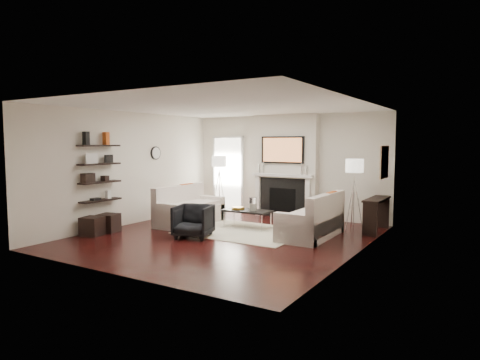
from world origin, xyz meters
The scene contains 71 objects.
room_envelope centered at (0.00, 0.00, 1.35)m, with size 6.00×6.00×6.00m.
chimney_breast centered at (0.00, 2.88, 1.35)m, with size 1.80×0.25×2.70m, color silver.
fireplace_surround centered at (0.00, 2.74, 0.52)m, with size 1.30×0.02×1.04m, color black.
firebox centered at (0.00, 2.73, 0.45)m, with size 0.75×0.02×0.65m, color black.
mantel_pilaster_l centered at (-0.72, 2.71, 0.55)m, with size 0.12×0.08×1.10m, color white.
mantel_pilaster_r centered at (0.72, 2.71, 0.55)m, with size 0.12×0.08×1.10m, color white.
mantel_shelf centered at (0.00, 2.69, 1.12)m, with size 1.70×0.18×0.07m, color white.
tv_body centered at (0.00, 2.71, 1.78)m, with size 1.20×0.06×0.70m, color black.
tv_screen centered at (0.00, 2.68, 1.78)m, with size 1.10×0.01×0.62m, color #BF723F.
candlestick_l_tall centered at (-0.55, 2.70, 1.30)m, with size 0.04×0.04×0.30m, color silver.
candlestick_l_short centered at (-0.68, 2.70, 1.27)m, with size 0.04×0.04×0.24m, color silver.
candlestick_r_tall centered at (0.55, 2.70, 1.30)m, with size 0.04×0.04×0.30m, color silver.
candlestick_r_short centered at (0.68, 2.70, 1.27)m, with size 0.04×0.04×0.24m, color silver.
hallway_panel centered at (-1.85, 2.98, 1.05)m, with size 0.90×0.02×2.10m, color white.
door_trim_l centered at (-2.33, 2.96, 1.05)m, with size 0.06×0.06×2.16m, color white.
door_trim_r centered at (-1.37, 2.96, 1.05)m, with size 0.06×0.06×2.16m, color white.
door_trim_top centered at (-1.85, 2.96, 2.13)m, with size 1.02×0.06×0.06m, color white.
rug centered at (0.05, 0.65, 0.01)m, with size 2.60×2.00×0.01m, color beige.
loveseat_left_base centered at (-1.50, 0.73, 0.21)m, with size 0.85×1.80×0.42m, color silver.
loveseat_left_back centered at (-1.83, 0.73, 0.53)m, with size 0.18×1.80×0.80m, color silver.
loveseat_left_arm_n centered at (-1.50, -0.08, 0.30)m, with size 0.85×0.18×0.60m, color silver.
loveseat_left_arm_s centered at (-1.50, 1.54, 0.30)m, with size 0.85×0.18×0.60m, color silver.
loveseat_left_cushion centered at (-1.45, 0.73, 0.47)m, with size 0.63×1.44×0.10m, color silver.
pillow_left_orange centered at (-1.83, 1.03, 0.73)m, with size 0.10×0.42×0.42m, color #BB4D17.
pillow_left_charcoal centered at (-1.83, 0.43, 0.72)m, with size 0.10×0.40×0.40m, color black.
loveseat_right_base centered at (1.53, 0.93, 0.21)m, with size 0.85×1.80×0.42m, color silver.
loveseat_right_back centered at (1.86, 0.93, 0.53)m, with size 0.18×1.80×0.80m, color silver.
loveseat_right_arm_n centered at (1.53, 0.12, 0.30)m, with size 0.85×0.18×0.60m, color silver.
loveseat_right_arm_s centered at (1.53, 1.74, 0.30)m, with size 0.85×0.18×0.60m, color silver.
loveseat_right_cushion centered at (1.48, 0.93, 0.47)m, with size 0.63×1.44×0.10m, color silver.
pillow_right_orange centered at (1.86, 1.23, 0.73)m, with size 0.10×0.42×0.42m, color #BB4D17.
pillow_right_charcoal centered at (1.86, 0.63, 0.72)m, with size 0.10×0.40×0.40m, color black.
coffee_table centered at (-0.08, 1.05, 0.40)m, with size 1.10×0.55×0.04m, color black.
coffee_leg_nw centered at (-0.58, 0.83, 0.19)m, with size 0.02×0.02×0.38m, color silver.
coffee_leg_ne centered at (0.42, 0.83, 0.19)m, with size 0.02×0.02×0.38m, color silver.
coffee_leg_sw centered at (-0.58, 1.27, 0.19)m, with size 0.02×0.02×0.38m, color silver.
coffee_leg_se centered at (0.42, 1.27, 0.19)m, with size 0.02×0.02×0.38m, color silver.
hurricane_glass centered at (0.07, 1.05, 0.56)m, with size 0.18×0.18×0.31m, color white.
hurricane_candle centered at (0.07, 1.05, 0.49)m, with size 0.11×0.11×0.17m, color white.
copper_bowl centered at (-0.33, 1.05, 0.45)m, with size 0.30×0.30×0.05m, color #A56F1B.
armchair centered at (-0.55, -0.36, 0.37)m, with size 0.72×0.68×0.74m, color black.
lamp_left_post centered at (-1.85, 2.51, 0.60)m, with size 0.02×0.02×1.20m, color silver.
lamp_left_shade centered at (-1.85, 2.51, 1.45)m, with size 0.40×0.40×0.30m, color white.
lamp_left_leg_a centered at (-1.74, 2.51, 0.60)m, with size 0.02×0.02×1.25m, color silver.
lamp_left_leg_b centered at (-1.91, 2.60, 0.60)m, with size 0.02×0.02×1.25m, color silver.
lamp_left_leg_c centered at (-1.91, 2.41, 0.60)m, with size 0.02×0.02×1.25m, color silver.
lamp_right_post centered at (2.05, 2.19, 0.60)m, with size 0.02×0.02×1.20m, color silver.
lamp_right_shade centered at (2.05, 2.19, 1.45)m, with size 0.40×0.40×0.30m, color white.
lamp_right_leg_a centered at (2.16, 2.19, 0.60)m, with size 0.02×0.02×1.25m, color silver.
lamp_right_leg_b centered at (2.00, 2.29, 0.60)m, with size 0.02×0.02×1.25m, color silver.
lamp_right_leg_c centered at (1.99, 2.10, 0.60)m, with size 0.02×0.02×1.25m, color silver.
console_top centered at (2.57, 2.16, 0.73)m, with size 0.35×1.20×0.04m, color black.
console_leg_n centered at (2.57, 1.61, 0.35)m, with size 0.30×0.04×0.71m, color black.
console_leg_s centered at (2.57, 2.71, 0.35)m, with size 0.30×0.04×0.71m, color black.
wall_art centered at (2.73, 2.05, 1.55)m, with size 0.03×0.70×0.70m, color tan.
shelf_bottom centered at (-2.62, -1.00, 0.70)m, with size 0.25×1.00×0.04m, color black.
shelf_lower centered at (-2.62, -1.00, 1.10)m, with size 0.25×1.00×0.04m, color black.
shelf_upper centered at (-2.62, -1.00, 1.50)m, with size 0.25×1.00×0.04m, color black.
shelf_top centered at (-2.62, -1.00, 1.90)m, with size 0.25×1.00×0.04m, color black.
decor_magfile_a centered at (-2.62, -1.33, 2.06)m, with size 0.12×0.10×0.28m, color black.
decor_magfile_b centered at (-2.62, -0.80, 2.06)m, with size 0.12×0.10×0.28m, color #BB4D17.
decor_frame_a centered at (-2.62, -1.21, 1.63)m, with size 0.04×0.30×0.22m, color white.
decor_frame_b centered at (-2.62, -0.74, 1.61)m, with size 0.04×0.22×0.18m, color black.
decor_wine_rack centered at (-2.62, -1.32, 1.22)m, with size 0.18×0.25×0.20m, color black.
decor_box_small centered at (-2.62, -0.86, 1.18)m, with size 0.15×0.12×0.12m, color black.
decor_books centered at (-2.62, -1.13, 0.74)m, with size 0.14×0.20×0.05m, color black.
decor_box_tall centered at (-2.62, -0.79, 0.81)m, with size 0.10×0.10×0.18m, color white.
clock_rim centered at (-2.73, 0.90, 1.70)m, with size 0.34×0.34×0.04m, color black.
clock_face centered at (-2.71, 0.90, 1.70)m, with size 0.29×0.29×0.01m, color white.
ottoman_near centered at (-2.47, -0.92, 0.20)m, with size 0.40×0.40×0.40m, color black.
ottoman_far centered at (-2.47, -1.36, 0.20)m, with size 0.40×0.40×0.40m, color black.
Camera 1 is at (4.86, -7.34, 1.96)m, focal length 32.00 mm.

